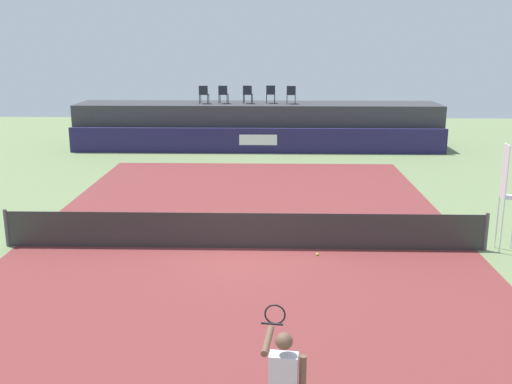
{
  "coord_description": "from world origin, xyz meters",
  "views": [
    {
      "loc": [
        0.7,
        -14.65,
        5.24
      ],
      "look_at": [
        0.26,
        2.0,
        1.0
      ],
      "focal_mm": 41.87,
      "sensor_mm": 36.0,
      "label": 1
    }
  ],
  "objects_px": {
    "spectator_chair_left": "(223,94)",
    "umpire_chair": "(507,191)",
    "spectator_chair_right": "(271,93)",
    "spectator_chair_far_left": "(204,94)",
    "tennis_ball": "(317,254)",
    "spectator_chair_far_right": "(291,94)",
    "spectator_chair_center": "(248,94)",
    "net_post_far": "(486,232)",
    "net_post_near": "(6,228)"
  },
  "relations": [
    {
      "from": "spectator_chair_left",
      "to": "net_post_near",
      "type": "distance_m",
      "value": 15.85
    },
    {
      "from": "spectator_chair_left",
      "to": "umpire_chair",
      "type": "bearing_deg",
      "value": -61.04
    },
    {
      "from": "spectator_chair_far_left",
      "to": "umpire_chair",
      "type": "relative_size",
      "value": 0.32
    },
    {
      "from": "spectator_chair_center",
      "to": "spectator_chair_far_right",
      "type": "distance_m",
      "value": 2.15
    },
    {
      "from": "net_post_far",
      "to": "umpire_chair",
      "type": "bearing_deg",
      "value": 0.95
    },
    {
      "from": "net_post_near",
      "to": "tennis_ball",
      "type": "xyz_separation_m",
      "value": [
        8.07,
        -0.51,
        -0.46
      ]
    },
    {
      "from": "spectator_chair_far_right",
      "to": "tennis_ball",
      "type": "bearing_deg",
      "value": -89.18
    },
    {
      "from": "spectator_chair_far_left",
      "to": "spectator_chair_right",
      "type": "xyz_separation_m",
      "value": [
        3.3,
        0.26,
        0.0
      ]
    },
    {
      "from": "spectator_chair_far_left",
      "to": "spectator_chair_far_right",
      "type": "relative_size",
      "value": 1.0
    },
    {
      "from": "tennis_ball",
      "to": "spectator_chair_far_left",
      "type": "bearing_deg",
      "value": 106.32
    },
    {
      "from": "umpire_chair",
      "to": "spectator_chair_left",
      "type": "bearing_deg",
      "value": 118.96
    },
    {
      "from": "net_post_near",
      "to": "spectator_chair_far_left",
      "type": "bearing_deg",
      "value": 76.71
    },
    {
      "from": "spectator_chair_center",
      "to": "net_post_near",
      "type": "distance_m",
      "value": 16.28
    },
    {
      "from": "spectator_chair_far_right",
      "to": "net_post_far",
      "type": "relative_size",
      "value": 0.89
    },
    {
      "from": "spectator_chair_left",
      "to": "net_post_near",
      "type": "xyz_separation_m",
      "value": [
        -4.5,
        -15.04,
        -2.19
      ]
    },
    {
      "from": "spectator_chair_center",
      "to": "spectator_chair_far_right",
      "type": "relative_size",
      "value": 1.0
    },
    {
      "from": "spectator_chair_left",
      "to": "net_post_far",
      "type": "xyz_separation_m",
      "value": [
        7.9,
        -15.04,
        -2.19
      ]
    },
    {
      "from": "tennis_ball",
      "to": "spectator_chair_center",
      "type": "bearing_deg",
      "value": 98.63
    },
    {
      "from": "spectator_chair_far_left",
      "to": "net_post_near",
      "type": "bearing_deg",
      "value": -103.29
    },
    {
      "from": "spectator_chair_far_right",
      "to": "net_post_far",
      "type": "bearing_deg",
      "value": -73.09
    },
    {
      "from": "spectator_chair_right",
      "to": "umpire_chair",
      "type": "relative_size",
      "value": 0.32
    },
    {
      "from": "spectator_chair_right",
      "to": "tennis_ball",
      "type": "xyz_separation_m",
      "value": [
        1.23,
        -15.74,
        -2.66
      ]
    },
    {
      "from": "umpire_chair",
      "to": "net_post_near",
      "type": "relative_size",
      "value": 2.76
    },
    {
      "from": "spectator_chair_far_right",
      "to": "umpire_chair",
      "type": "height_order",
      "value": "spectator_chair_far_right"
    },
    {
      "from": "spectator_chair_right",
      "to": "tennis_ball",
      "type": "relative_size",
      "value": 13.06
    },
    {
      "from": "spectator_chair_center",
      "to": "spectator_chair_far_right",
      "type": "xyz_separation_m",
      "value": [
        2.14,
        -0.11,
        0.0
      ]
    },
    {
      "from": "net_post_near",
      "to": "tennis_ball",
      "type": "bearing_deg",
      "value": -3.58
    },
    {
      "from": "spectator_chair_far_left",
      "to": "spectator_chair_left",
      "type": "xyz_separation_m",
      "value": [
        0.96,
        0.06,
        0.0
      ]
    },
    {
      "from": "spectator_chair_far_right",
      "to": "net_post_far",
      "type": "distance_m",
      "value": 15.81
    },
    {
      "from": "spectator_chair_far_right",
      "to": "net_post_near",
      "type": "relative_size",
      "value": 0.89
    },
    {
      "from": "spectator_chair_far_left",
      "to": "net_post_far",
      "type": "bearing_deg",
      "value": -59.37
    },
    {
      "from": "spectator_chair_center",
      "to": "umpire_chair",
      "type": "relative_size",
      "value": 0.32
    },
    {
      "from": "spectator_chair_right",
      "to": "net_post_near",
      "type": "height_order",
      "value": "spectator_chair_right"
    },
    {
      "from": "spectator_chair_far_left",
      "to": "spectator_chair_right",
      "type": "bearing_deg",
      "value": 4.47
    },
    {
      "from": "spectator_chair_far_right",
      "to": "tennis_ball",
      "type": "height_order",
      "value": "spectator_chair_far_right"
    },
    {
      "from": "spectator_chair_left",
      "to": "spectator_chair_far_left",
      "type": "bearing_deg",
      "value": -176.27
    },
    {
      "from": "spectator_chair_far_left",
      "to": "spectator_chair_center",
      "type": "xyz_separation_m",
      "value": [
        2.17,
        0.12,
        0.0
      ]
    },
    {
      "from": "spectator_chair_far_left",
      "to": "tennis_ball",
      "type": "xyz_separation_m",
      "value": [
        4.53,
        -15.48,
        -2.66
      ]
    },
    {
      "from": "spectator_chair_center",
      "to": "umpire_chair",
      "type": "height_order",
      "value": "spectator_chair_center"
    },
    {
      "from": "spectator_chair_left",
      "to": "spectator_chair_right",
      "type": "distance_m",
      "value": 2.35
    },
    {
      "from": "spectator_chair_right",
      "to": "spectator_chair_left",
      "type": "bearing_deg",
      "value": -175.23
    },
    {
      "from": "net_post_near",
      "to": "net_post_far",
      "type": "bearing_deg",
      "value": 0.0
    },
    {
      "from": "spectator_chair_far_left",
      "to": "umpire_chair",
      "type": "xyz_separation_m",
      "value": [
        9.28,
        -14.97,
        -1.11
      ]
    },
    {
      "from": "net_post_near",
      "to": "tennis_ball",
      "type": "relative_size",
      "value": 14.71
    },
    {
      "from": "spectator_chair_left",
      "to": "umpire_chair",
      "type": "xyz_separation_m",
      "value": [
        8.32,
        -15.03,
        -1.11
      ]
    },
    {
      "from": "spectator_chair_left",
      "to": "spectator_chair_center",
      "type": "distance_m",
      "value": 1.21
    },
    {
      "from": "spectator_chair_far_left",
      "to": "net_post_far",
      "type": "distance_m",
      "value": 17.54
    },
    {
      "from": "spectator_chair_right",
      "to": "spectator_chair_far_right",
      "type": "relative_size",
      "value": 1.0
    },
    {
      "from": "spectator_chair_far_right",
      "to": "net_post_far",
      "type": "height_order",
      "value": "spectator_chair_far_right"
    },
    {
      "from": "spectator_chair_left",
      "to": "spectator_chair_center",
      "type": "relative_size",
      "value": 1.0
    }
  ]
}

